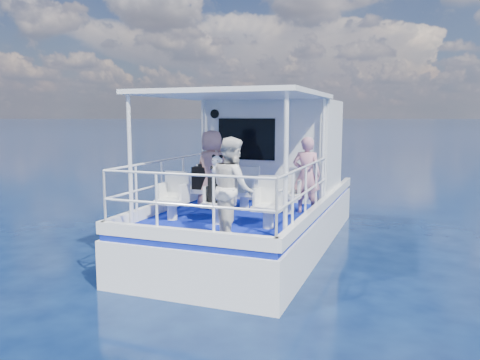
% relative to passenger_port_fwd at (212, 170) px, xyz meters
% --- Properties ---
extents(ground, '(2000.00, 2000.00, 0.00)m').
position_rel_passenger_port_fwd_xyz_m(ground, '(0.67, -0.14, -1.69)').
color(ground, '#071335').
rests_on(ground, ground).
extents(hull, '(3.00, 7.00, 1.60)m').
position_rel_passenger_port_fwd_xyz_m(hull, '(0.67, 0.86, -1.69)').
color(hull, white).
rests_on(hull, ground).
extents(deck, '(2.90, 6.90, 0.10)m').
position_rel_passenger_port_fwd_xyz_m(deck, '(0.67, 0.86, -0.84)').
color(deck, '#0A1890').
rests_on(deck, hull).
extents(cabin, '(2.85, 2.00, 2.20)m').
position_rel_passenger_port_fwd_xyz_m(cabin, '(0.67, 2.16, 0.31)').
color(cabin, white).
rests_on(cabin, deck).
extents(canopy, '(3.00, 3.20, 0.08)m').
position_rel_passenger_port_fwd_xyz_m(canopy, '(0.67, -0.34, 1.45)').
color(canopy, white).
rests_on(canopy, cabin).
extents(canopy_posts, '(2.77, 2.97, 2.20)m').
position_rel_passenger_port_fwd_xyz_m(canopy_posts, '(0.67, -0.39, 0.31)').
color(canopy_posts, white).
rests_on(canopy_posts, deck).
extents(railings, '(2.84, 3.59, 1.00)m').
position_rel_passenger_port_fwd_xyz_m(railings, '(0.67, -0.72, -0.29)').
color(railings, white).
rests_on(railings, deck).
extents(seat_port_fwd, '(0.48, 0.46, 0.38)m').
position_rel_passenger_port_fwd_xyz_m(seat_port_fwd, '(-0.23, 0.06, -0.60)').
color(seat_port_fwd, silver).
rests_on(seat_port_fwd, deck).
extents(seat_center_fwd, '(0.48, 0.46, 0.38)m').
position_rel_passenger_port_fwd_xyz_m(seat_center_fwd, '(0.67, 0.06, -0.60)').
color(seat_center_fwd, silver).
rests_on(seat_center_fwd, deck).
extents(seat_stbd_fwd, '(0.48, 0.46, 0.38)m').
position_rel_passenger_port_fwd_xyz_m(seat_stbd_fwd, '(1.57, 0.06, -0.60)').
color(seat_stbd_fwd, silver).
rests_on(seat_stbd_fwd, deck).
extents(seat_port_aft, '(0.48, 0.46, 0.38)m').
position_rel_passenger_port_fwd_xyz_m(seat_port_aft, '(-0.23, -1.24, -0.60)').
color(seat_port_aft, silver).
rests_on(seat_port_aft, deck).
extents(seat_center_aft, '(0.48, 0.46, 0.38)m').
position_rel_passenger_port_fwd_xyz_m(seat_center_aft, '(0.67, -1.24, -0.60)').
color(seat_center_aft, silver).
rests_on(seat_center_aft, deck).
extents(seat_stbd_aft, '(0.48, 0.46, 0.38)m').
position_rel_passenger_port_fwd_xyz_m(seat_stbd_aft, '(1.57, -1.24, -0.60)').
color(seat_stbd_aft, silver).
rests_on(seat_stbd_aft, deck).
extents(passenger_port_fwd, '(0.67, 0.55, 1.57)m').
position_rel_passenger_port_fwd_xyz_m(passenger_port_fwd, '(0.00, 0.00, 0.00)').
color(passenger_port_fwd, tan).
rests_on(passenger_port_fwd, deck).
extents(passenger_stbd_fwd, '(0.55, 0.37, 1.46)m').
position_rel_passenger_port_fwd_xyz_m(passenger_stbd_fwd, '(1.88, 0.21, -0.05)').
color(passenger_stbd_fwd, '#C68096').
rests_on(passenger_stbd_fwd, deck).
extents(passenger_stbd_aft, '(0.92, 0.95, 1.54)m').
position_rel_passenger_port_fwd_xyz_m(passenger_stbd_aft, '(1.26, -2.06, -0.02)').
color(passenger_stbd_aft, silver).
rests_on(passenger_stbd_aft, deck).
extents(backpack_port, '(0.35, 0.19, 0.45)m').
position_rel_passenger_port_fwd_xyz_m(backpack_port, '(-0.23, -0.02, -0.18)').
color(backpack_port, black).
rests_on(backpack_port, seat_port_fwd).
extents(backpack_center, '(0.31, 0.17, 0.46)m').
position_rel_passenger_port_fwd_xyz_m(backpack_center, '(0.68, -1.26, -0.17)').
color(backpack_center, black).
rests_on(backpack_center, seat_center_aft).
extents(compact_camera, '(0.10, 0.06, 0.06)m').
position_rel_passenger_port_fwd_xyz_m(compact_camera, '(-0.24, -0.01, 0.08)').
color(compact_camera, black).
rests_on(compact_camera, backpack_port).
extents(panda, '(0.23, 0.19, 0.35)m').
position_rel_passenger_port_fwd_xyz_m(panda, '(0.67, -1.26, 0.23)').
color(panda, white).
rests_on(panda, backpack_center).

